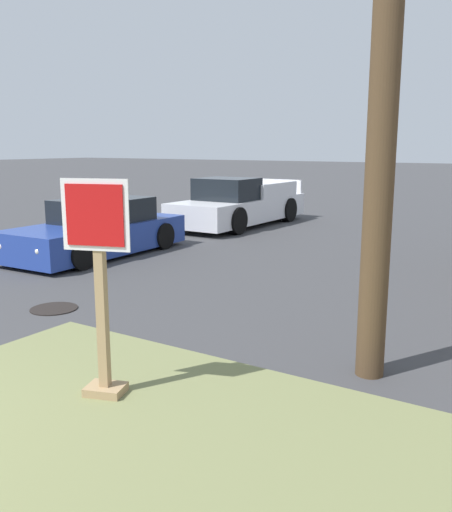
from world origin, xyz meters
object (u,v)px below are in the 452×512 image
(stop_sign, at_px, (101,298))
(manhole_cover, at_px, (54,309))
(parked_sedan_blue, at_px, (99,231))
(pickup_truck_white, at_px, (238,206))

(stop_sign, distance_m, manhole_cover, 3.55)
(manhole_cover, distance_m, parked_sedan_blue, 4.34)
(manhole_cover, distance_m, pickup_truck_white, 9.41)
(stop_sign, distance_m, parked_sedan_blue, 7.60)
(manhole_cover, relative_size, parked_sedan_blue, 0.16)
(stop_sign, bearing_deg, parked_sedan_blue, 135.59)
(parked_sedan_blue, relative_size, pickup_truck_white, 0.83)
(pickup_truck_white, bearing_deg, manhole_cover, -75.80)
(parked_sedan_blue, bearing_deg, stop_sign, -44.41)
(stop_sign, xyz_separation_m, parked_sedan_blue, (-5.42, 5.30, -0.50))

